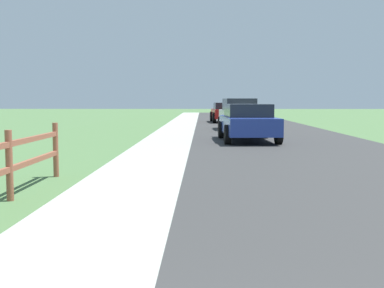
# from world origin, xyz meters

# --- Properties ---
(ground_plane) EXTENTS (120.00, 120.00, 0.00)m
(ground_plane) POSITION_xyz_m (0.00, 25.00, 0.00)
(ground_plane) COLOR #4B6F40
(road_asphalt) EXTENTS (7.00, 66.00, 0.01)m
(road_asphalt) POSITION_xyz_m (3.50, 27.00, 0.00)
(road_asphalt) COLOR #343434
(road_asphalt) RESTS_ON ground
(curb_concrete) EXTENTS (6.00, 66.00, 0.01)m
(curb_concrete) POSITION_xyz_m (-3.00, 27.00, 0.00)
(curb_concrete) COLOR #A5AB9F
(curb_concrete) RESTS_ON ground
(grass_verge) EXTENTS (5.00, 66.00, 0.00)m
(grass_verge) POSITION_xyz_m (-4.50, 27.00, 0.01)
(grass_verge) COLOR #4B6F40
(grass_verge) RESTS_ON ground
(parked_suv_blue) EXTENTS (2.22, 4.62, 1.43)m
(parked_suv_blue) POSITION_xyz_m (2.16, 17.85, 0.75)
(parked_suv_blue) COLOR navy
(parked_suv_blue) RESTS_ON ground
(parked_car_silver) EXTENTS (2.20, 4.36, 1.67)m
(parked_car_silver) POSITION_xyz_m (2.37, 24.88, 0.83)
(parked_car_silver) COLOR #B7BABF
(parked_car_silver) RESTS_ON ground
(parked_car_red) EXTENTS (2.21, 4.33, 1.40)m
(parked_car_red) POSITION_xyz_m (2.06, 33.69, 0.73)
(parked_car_red) COLOR maroon
(parked_car_red) RESTS_ON ground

